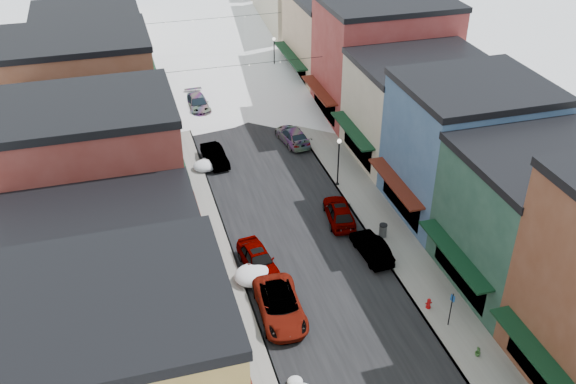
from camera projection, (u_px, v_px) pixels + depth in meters
road at (206, 56)px, 79.25m from camera, size 10.00×160.00×0.01m
sidewalk_left at (152, 61)px, 77.67m from camera, size 3.20×160.00×0.15m
sidewalk_right at (258, 51)px, 80.76m from camera, size 3.20×160.00×0.15m
curb_left at (165, 60)px, 78.03m from camera, size 0.10×160.00×0.15m
curb_right at (246, 52)px, 80.39m from camera, size 0.10×160.00×0.15m
bldg_l_cream at (111, 291)px, 34.97m from camera, size 11.30×8.20×9.50m
bldg_l_brick_near at (93, 194)px, 40.57m from camera, size 12.30×8.20×12.50m
bldg_l_grayblue at (100, 155)px, 48.54m from camera, size 11.30×9.20×9.00m
bldg_l_brick_far at (83, 98)px, 55.10m from camera, size 13.30×9.20×11.00m
bldg_l_tan at (92, 62)px, 63.74m from camera, size 11.30×11.20×10.00m
bldg_r_green at (537, 220)px, 40.74m from camera, size 11.30×9.20×9.50m
bldg_r_blue at (467, 148)px, 47.80m from camera, size 11.30×9.20×10.50m
bldg_r_cream at (418, 108)px, 55.64m from camera, size 12.30×9.20×9.00m
bldg_r_brick_far at (384, 58)px, 62.42m from camera, size 13.30×9.20×11.50m
bldg_r_tan at (339, 37)px, 70.86m from camera, size 11.30×11.20×9.50m
overhead_cables at (223, 40)px, 65.78m from camera, size 16.40×15.04×0.04m
car_white_suv at (280, 306)px, 39.75m from camera, size 2.93×5.88×1.60m
car_silver_sedan at (258, 259)px, 43.68m from camera, size 2.46×4.92×1.61m
car_dark_hatch at (215, 156)px, 56.28m from camera, size 2.02×4.45×1.42m
car_silver_wagon at (198, 103)px, 65.59m from camera, size 2.22×5.15×1.48m
car_green_sedan at (372, 247)px, 44.95m from camera, size 1.78×4.43×1.43m
car_gray_suv at (339, 212)px, 48.59m from camera, size 2.54×4.94×1.61m
car_black_sedan at (293, 136)px, 59.49m from camera, size 2.60×5.20×1.45m
car_lane_silver at (195, 67)px, 73.97m from camera, size 2.04×4.70×1.58m
car_lane_white at (207, 38)px, 83.06m from camera, size 2.32×4.94×1.37m
fire_hydrant at (429, 304)px, 40.39m from camera, size 0.42×0.32×0.72m
parking_sign at (451, 307)px, 38.50m from camera, size 0.12×0.33×2.46m
trash_can at (383, 230)px, 46.79m from camera, size 0.60×0.60×1.02m
streetlamp_near at (339, 156)px, 51.84m from camera, size 0.35×0.35×4.21m
streetlamp_far at (274, 52)px, 71.93m from camera, size 0.38×0.38×4.54m
planter_far at (478, 352)px, 36.97m from camera, size 0.46×0.46×0.59m
snow_pile_mid at (254, 274)px, 42.75m from camera, size 2.68×2.85×1.13m
snow_pile_far at (205, 165)px, 55.40m from camera, size 2.09×2.49×0.88m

